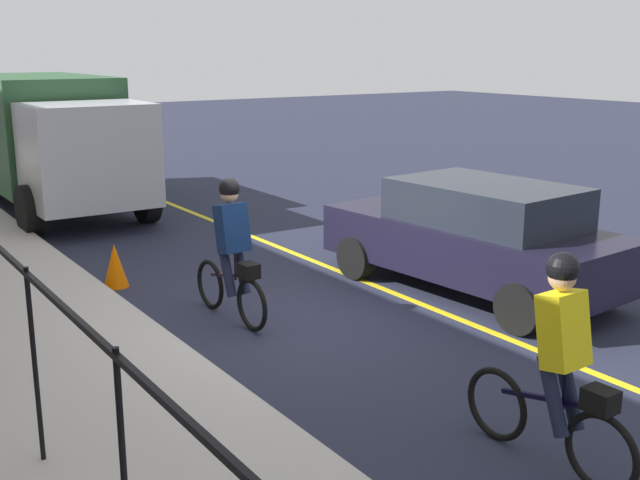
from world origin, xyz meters
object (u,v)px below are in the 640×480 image
at_px(box_truck_background, 50,136).
at_px(traffic_cone_near, 115,265).
at_px(cyclist_lead, 232,251).
at_px(patrol_sedan, 476,235).
at_px(cyclist_follow, 559,364).

bearing_deg(box_truck_background, traffic_cone_near, -7.76).
xyz_separation_m(cyclist_lead, traffic_cone_near, (2.24, 0.74, -0.59)).
height_order(cyclist_lead, traffic_cone_near, cyclist_lead).
distance_m(patrol_sedan, traffic_cone_near, 5.14).
bearing_deg(cyclist_follow, traffic_cone_near, 7.82).
bearing_deg(cyclist_lead, patrol_sedan, -106.08).
distance_m(cyclist_lead, traffic_cone_near, 2.43).
bearing_deg(patrol_sedan, box_truck_background, 13.89).
relative_size(patrol_sedan, box_truck_background, 0.67).
relative_size(box_truck_background, traffic_cone_near, 10.49).
xyz_separation_m(cyclist_lead, cyclist_follow, (-4.63, -0.50, 0.00)).
height_order(patrol_sedan, traffic_cone_near, patrol_sedan).
height_order(cyclist_lead, box_truck_background, box_truck_background).
height_order(cyclist_follow, traffic_cone_near, cyclist_follow).
distance_m(cyclist_follow, box_truck_background, 13.26).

